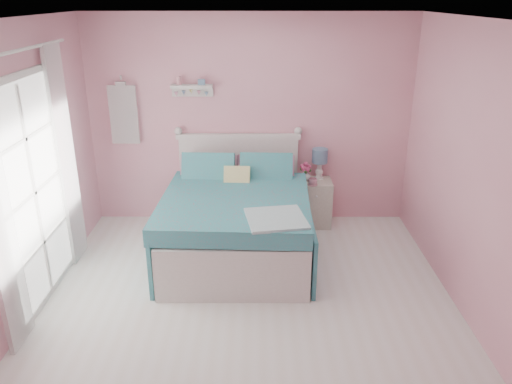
{
  "coord_description": "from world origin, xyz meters",
  "views": [
    {
      "loc": [
        0.09,
        -3.85,
        2.78
      ],
      "look_at": [
        0.08,
        1.2,
        0.77
      ],
      "focal_mm": 35.0,
      "sensor_mm": 36.0,
      "label": 1
    }
  ],
  "objects_px": {
    "table_lamp": "(320,158)",
    "teacup": "(313,182)",
    "bed": "(236,221)",
    "nightstand": "(314,203)",
    "vase": "(305,175)"
  },
  "relations": [
    {
      "from": "table_lamp",
      "to": "teacup",
      "type": "distance_m",
      "value": 0.34
    },
    {
      "from": "vase",
      "to": "teacup",
      "type": "relative_size",
      "value": 1.31
    },
    {
      "from": "nightstand",
      "to": "teacup",
      "type": "xyz_separation_m",
      "value": [
        -0.05,
        -0.14,
        0.34
      ]
    },
    {
      "from": "bed",
      "to": "vase",
      "type": "xyz_separation_m",
      "value": [
        0.84,
        0.79,
        0.27
      ]
    },
    {
      "from": "nightstand",
      "to": "table_lamp",
      "type": "xyz_separation_m",
      "value": [
        0.05,
        0.09,
        0.57
      ]
    },
    {
      "from": "nightstand",
      "to": "table_lamp",
      "type": "bearing_deg",
      "value": 59.7
    },
    {
      "from": "bed",
      "to": "vase",
      "type": "distance_m",
      "value": 1.18
    },
    {
      "from": "bed",
      "to": "table_lamp",
      "type": "height_order",
      "value": "bed"
    },
    {
      "from": "bed",
      "to": "vase",
      "type": "height_order",
      "value": "bed"
    },
    {
      "from": "vase",
      "to": "table_lamp",
      "type": "bearing_deg",
      "value": 24.84
    },
    {
      "from": "table_lamp",
      "to": "vase",
      "type": "relative_size",
      "value": 2.77
    },
    {
      "from": "nightstand",
      "to": "table_lamp",
      "type": "relative_size",
      "value": 1.53
    },
    {
      "from": "bed",
      "to": "nightstand",
      "type": "distance_m",
      "value": 1.25
    },
    {
      "from": "table_lamp",
      "to": "teacup",
      "type": "height_order",
      "value": "table_lamp"
    },
    {
      "from": "table_lamp",
      "to": "nightstand",
      "type": "bearing_deg",
      "value": -120.3
    }
  ]
}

